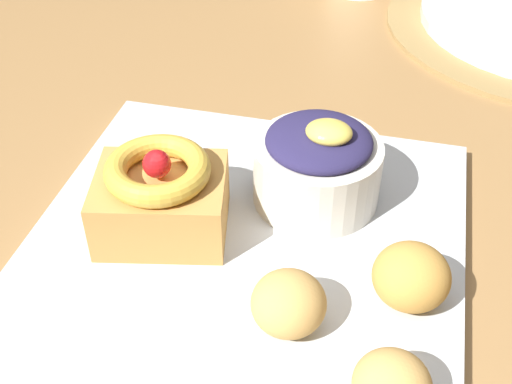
{
  "coord_description": "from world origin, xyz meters",
  "views": [
    {
      "loc": [
        0.09,
        -0.46,
        1.07
      ],
      "look_at": [
        0.0,
        -0.1,
        0.77
      ],
      "focal_mm": 47.3,
      "sensor_mm": 36.0,
      "label": 1
    }
  ],
  "objects_px": {
    "fritter_front": "(289,303)",
    "fritter_middle": "(411,277)",
    "front_plate": "(249,246)",
    "cake_slice": "(161,196)",
    "berry_ramekin": "(317,165)"
  },
  "relations": [
    {
      "from": "front_plate",
      "to": "fritter_middle",
      "type": "xyz_separation_m",
      "value": [
        0.11,
        -0.03,
        0.03
      ]
    },
    {
      "from": "front_plate",
      "to": "fritter_middle",
      "type": "height_order",
      "value": "fritter_middle"
    },
    {
      "from": "berry_ramekin",
      "to": "cake_slice",
      "type": "bearing_deg",
      "value": -149.1
    },
    {
      "from": "berry_ramekin",
      "to": "fritter_middle",
      "type": "xyz_separation_m",
      "value": [
        0.07,
        -0.09,
        -0.01
      ]
    },
    {
      "from": "cake_slice",
      "to": "fritter_middle",
      "type": "height_order",
      "value": "cake_slice"
    },
    {
      "from": "front_plate",
      "to": "berry_ramekin",
      "type": "bearing_deg",
      "value": 56.91
    },
    {
      "from": "front_plate",
      "to": "cake_slice",
      "type": "distance_m",
      "value": 0.07
    },
    {
      "from": "front_plate",
      "to": "berry_ramekin",
      "type": "height_order",
      "value": "berry_ramekin"
    },
    {
      "from": "front_plate",
      "to": "cake_slice",
      "type": "height_order",
      "value": "cake_slice"
    },
    {
      "from": "berry_ramekin",
      "to": "fritter_middle",
      "type": "distance_m",
      "value": 0.11
    },
    {
      "from": "fritter_middle",
      "to": "cake_slice",
      "type": "bearing_deg",
      "value": 171.48
    },
    {
      "from": "front_plate",
      "to": "fritter_middle",
      "type": "relative_size",
      "value": 6.16
    },
    {
      "from": "fritter_front",
      "to": "fritter_middle",
      "type": "bearing_deg",
      "value": 28.5
    },
    {
      "from": "cake_slice",
      "to": "fritter_middle",
      "type": "distance_m",
      "value": 0.18
    },
    {
      "from": "cake_slice",
      "to": "berry_ramekin",
      "type": "relative_size",
      "value": 1.09
    }
  ]
}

